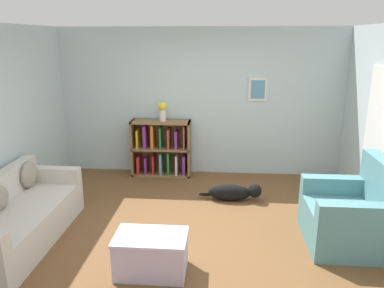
{
  "coord_description": "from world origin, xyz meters",
  "views": [
    {
      "loc": [
        0.38,
        -4.37,
        2.41
      ],
      "look_at": [
        0.0,
        0.4,
        1.05
      ],
      "focal_mm": 35.0,
      "sensor_mm": 36.0,
      "label": 1
    }
  ],
  "objects_px": {
    "bookshelf": "(161,149)",
    "dog": "(234,192)",
    "recliner_chair": "(352,215)",
    "coffee_table": "(151,253)",
    "couch": "(15,219)",
    "vase": "(163,110)"
  },
  "relations": [
    {
      "from": "dog",
      "to": "recliner_chair",
      "type": "bearing_deg",
      "value": -39.84
    },
    {
      "from": "recliner_chair",
      "to": "vase",
      "type": "distance_m",
      "value": 3.49
    },
    {
      "from": "bookshelf",
      "to": "recliner_chair",
      "type": "distance_m",
      "value": 3.43
    },
    {
      "from": "dog",
      "to": "couch",
      "type": "bearing_deg",
      "value": -151.78
    },
    {
      "from": "bookshelf",
      "to": "coffee_table",
      "type": "xyz_separation_m",
      "value": [
        0.36,
        -2.97,
        -0.25
      ]
    },
    {
      "from": "couch",
      "to": "dog",
      "type": "height_order",
      "value": "couch"
    },
    {
      "from": "recliner_chair",
      "to": "vase",
      "type": "relative_size",
      "value": 3.15
    },
    {
      "from": "bookshelf",
      "to": "coffee_table",
      "type": "distance_m",
      "value": 3.0
    },
    {
      "from": "coffee_table",
      "to": "couch",
      "type": "bearing_deg",
      "value": 164.73
    },
    {
      "from": "recliner_chair",
      "to": "coffee_table",
      "type": "xyz_separation_m",
      "value": [
        -2.29,
        -0.78,
        -0.14
      ]
    },
    {
      "from": "coffee_table",
      "to": "dog",
      "type": "relative_size",
      "value": 0.79
    },
    {
      "from": "bookshelf",
      "to": "recliner_chair",
      "type": "xyz_separation_m",
      "value": [
        2.65,
        -2.19,
        -0.11
      ]
    },
    {
      "from": "recliner_chair",
      "to": "vase",
      "type": "xyz_separation_m",
      "value": [
        -2.61,
        2.17,
        0.82
      ]
    },
    {
      "from": "coffee_table",
      "to": "recliner_chair",
      "type": "bearing_deg",
      "value": 18.81
    },
    {
      "from": "dog",
      "to": "vase",
      "type": "distance_m",
      "value": 1.94
    },
    {
      "from": "couch",
      "to": "vase",
      "type": "distance_m",
      "value": 2.99
    },
    {
      "from": "bookshelf",
      "to": "dog",
      "type": "bearing_deg",
      "value": -39.3
    },
    {
      "from": "couch",
      "to": "recliner_chair",
      "type": "distance_m",
      "value": 4.04
    },
    {
      "from": "coffee_table",
      "to": "dog",
      "type": "xyz_separation_m",
      "value": [
        0.93,
        1.91,
        -0.1
      ]
    },
    {
      "from": "couch",
      "to": "dog",
      "type": "xyz_separation_m",
      "value": [
        2.67,
        1.43,
        -0.17
      ]
    },
    {
      "from": "dog",
      "to": "vase",
      "type": "height_order",
      "value": "vase"
    },
    {
      "from": "bookshelf",
      "to": "dog",
      "type": "relative_size",
      "value": 1.09
    }
  ]
}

